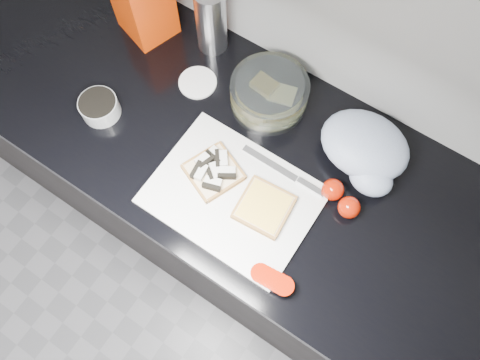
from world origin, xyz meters
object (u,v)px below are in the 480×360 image
Objects in this scene: steel_canister at (211,20)px; cutting_board at (233,196)px; bread_bag at (143,0)px; glass_bowl at (269,94)px.

cutting_board is at bearing -48.95° from steel_canister.
bread_bag is at bearing 148.77° from cutting_board.
bread_bag is at bearing -164.20° from steel_canister.
steel_canister reaches higher than glass_bowl.
glass_bowl is 0.25m from steel_canister.
cutting_board is 0.48m from steel_canister.
glass_bowl is 1.03× the size of steel_canister.
glass_bowl is at bearing 14.53° from bread_bag.
cutting_board is 0.29m from glass_bowl.
cutting_board is 1.85× the size of bread_bag.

